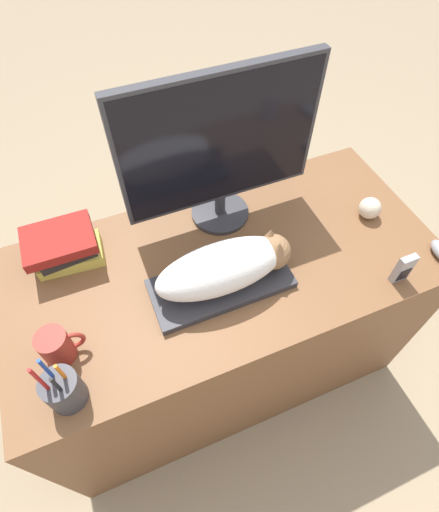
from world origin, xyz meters
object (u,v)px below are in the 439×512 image
object	(u,v)px
baseball	(370,208)
phone	(403,269)
book_stack	(64,247)
cat	(228,266)
coffee_mug	(57,346)
pen_cup	(63,390)
monitor	(220,147)
keyboard	(221,284)

from	to	relation	value
baseball	phone	size ratio (longest dim) A/B	0.69
book_stack	cat	bearing A→B (deg)	-33.06
cat	coffee_mug	distance (m)	0.50
pen_cup	phone	distance (m)	0.99
coffee_mug	baseball	distance (m)	1.06
monitor	pen_cup	world-z (taller)	monitor
keyboard	book_stack	world-z (taller)	book_stack
coffee_mug	cat	bearing A→B (deg)	4.56
phone	baseball	bearing A→B (deg)	75.32
baseball	book_stack	bearing A→B (deg)	168.11
pen_cup	baseball	distance (m)	1.08
monitor	keyboard	bearing A→B (deg)	-112.19
cat	monitor	world-z (taller)	monitor
monitor	book_stack	world-z (taller)	monitor
keyboard	pen_cup	bearing A→B (deg)	-161.38
cat	pen_cup	distance (m)	0.53
monitor	book_stack	bearing A→B (deg)	179.03
baseball	book_stack	xyz separation A→B (m)	(-0.98, 0.21, 0.02)
coffee_mug	pen_cup	bearing A→B (deg)	-91.37
cat	book_stack	bearing A→B (deg)	146.94
phone	monitor	bearing A→B (deg)	131.40
coffee_mug	phone	bearing A→B (deg)	-8.26
cat	monitor	bearing A→B (deg)	72.12
keyboard	coffee_mug	bearing A→B (deg)	-175.22
keyboard	baseball	xyz separation A→B (m)	(0.58, 0.07, 0.02)
pen_cup	book_stack	bearing A→B (deg)	80.35
coffee_mug	pen_cup	size ratio (longest dim) A/B	0.53
coffee_mug	baseball	xyz separation A→B (m)	(1.05, 0.11, -0.02)
keyboard	baseball	bearing A→B (deg)	7.13
baseball	coffee_mug	bearing A→B (deg)	-173.93
monitor	pen_cup	size ratio (longest dim) A/B	2.74
baseball	book_stack	distance (m)	1.00
baseball	phone	xyz separation A→B (m)	(-0.07, -0.26, 0.02)
coffee_mug	book_stack	world-z (taller)	book_stack
cat	coffee_mug	xyz separation A→B (m)	(-0.50, -0.04, -0.04)
pen_cup	book_stack	world-z (taller)	pen_cup
keyboard	book_stack	distance (m)	0.49
keyboard	phone	world-z (taller)	phone
cat	pen_cup	size ratio (longest dim) A/B	1.86
coffee_mug	book_stack	xyz separation A→B (m)	(0.07, 0.32, 0.01)
pen_cup	phone	bearing A→B (deg)	-1.24
monitor	phone	distance (m)	0.65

